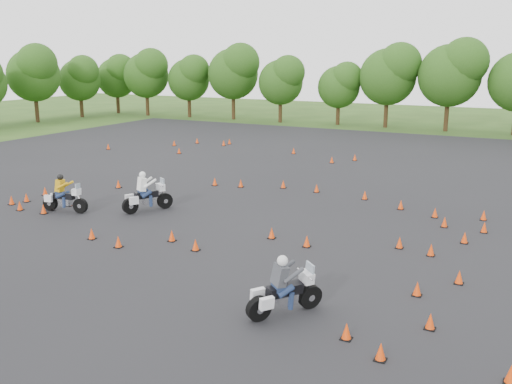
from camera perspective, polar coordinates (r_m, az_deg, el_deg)
The scene contains 7 objects.
ground at distance 23.67m, azimuth -4.44°, elevation -4.84°, with size 140.00×140.00×0.00m, color #2D5119.
asphalt_pad at distance 28.73m, azimuth 1.82°, elevation -1.49°, with size 62.00×62.00×0.00m, color black.
treeline at distance 54.80m, azimuth 18.71°, elevation 9.73°, with size 86.46×32.17×10.60m.
traffic_cones at distance 29.01m, azimuth 1.93°, elevation -0.88°, with size 36.89×33.29×0.45m.
rider_grey at distance 16.82m, azimuth 2.85°, elevation -9.10°, with size 2.51×0.77×1.94m, color #3D3F45, non-canonical shape.
rider_yellow at distance 29.09m, azimuth -18.64°, elevation -0.13°, with size 2.40×0.74×1.85m, color #CB9412, non-canonical shape.
rider_white at distance 28.21m, azimuth -10.82°, elevation 0.09°, with size 2.59×0.80×2.00m, color white, non-canonical shape.
Camera 1 is at (11.84, -19.10, 7.44)m, focal length 40.00 mm.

